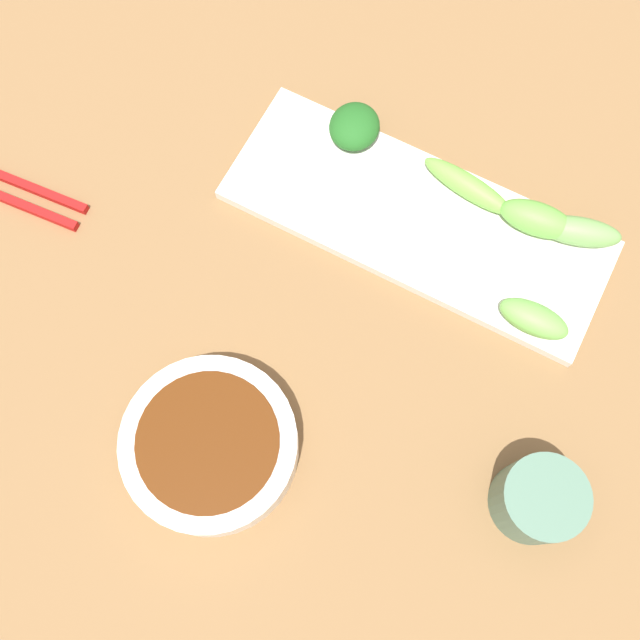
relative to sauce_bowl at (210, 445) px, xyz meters
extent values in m
cube|color=brown|center=(0.15, -0.04, -0.03)|extent=(2.10, 2.10, 0.02)
cylinder|color=silver|center=(0.00, 0.00, 0.00)|extent=(0.15, 0.15, 0.04)
cylinder|color=#4F2409|center=(0.00, 0.00, 0.01)|extent=(0.12, 0.12, 0.02)
cube|color=silver|center=(0.28, -0.06, -0.02)|extent=(0.13, 0.36, 0.01)
ellipsoid|color=#6DA654|center=(0.33, -0.20, 0.00)|extent=(0.05, 0.08, 0.03)
ellipsoid|color=#6AB04A|center=(0.23, -0.20, 0.00)|extent=(0.03, 0.06, 0.03)
ellipsoid|color=#6DB942|center=(0.32, -0.09, 0.00)|extent=(0.04, 0.10, 0.02)
ellipsoid|color=#1F5C1E|center=(0.33, 0.03, 0.00)|extent=(0.06, 0.05, 0.03)
ellipsoid|color=#65B143|center=(0.32, -0.16, 0.00)|extent=(0.04, 0.07, 0.03)
cylinder|color=#4F745F|center=(0.08, -0.26, 0.01)|extent=(0.07, 0.07, 0.06)
camera|label=1|loc=(-0.04, -0.13, 0.63)|focal=42.34mm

